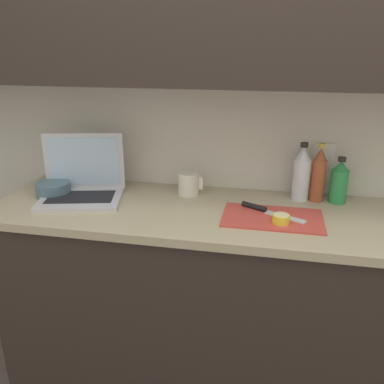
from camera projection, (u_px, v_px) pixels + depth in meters
wall_back at (292, 49)px, 1.62m from camera, size 5.20×0.38×2.60m
counter_unit at (278, 309)px, 1.80m from camera, size 2.44×0.58×0.93m
laptop at (82, 184)px, 1.82m from camera, size 0.41×0.34×0.28m
cutting_board at (272, 218)px, 1.61m from camera, size 0.39×0.24×0.01m
knife at (262, 209)px, 1.66m from camera, size 0.26×0.15×0.02m
lemon_half_cut at (281, 219)px, 1.55m from camera, size 0.07×0.07×0.03m
bottle_green_soda at (339, 182)px, 1.75m from camera, size 0.07×0.07×0.20m
bottle_oil_tall at (319, 175)px, 1.76m from camera, size 0.06×0.06×0.26m
bottle_water_clear at (302, 174)px, 1.77m from camera, size 0.07×0.07×0.26m
measuring_cup at (189, 183)px, 1.86m from camera, size 0.12×0.10×0.10m
bowl_white at (53, 189)px, 1.84m from camera, size 0.15×0.15×0.07m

